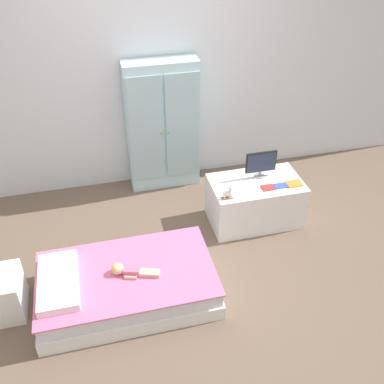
# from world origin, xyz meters

# --- Properties ---
(ground_plane) EXTENTS (10.00, 10.00, 0.02)m
(ground_plane) POSITION_xyz_m (0.00, 0.00, -0.01)
(ground_plane) COLOR brown
(back_wall) EXTENTS (6.40, 0.05, 2.70)m
(back_wall) POSITION_xyz_m (0.00, 1.57, 1.35)
(back_wall) COLOR silver
(back_wall) RESTS_ON ground_plane
(bed) EXTENTS (1.45, 0.86, 0.28)m
(bed) POSITION_xyz_m (-0.56, -0.20, 0.14)
(bed) COLOR white
(bed) RESTS_ON ground_plane
(pillow) EXTENTS (0.31, 0.61, 0.07)m
(pillow) POSITION_xyz_m (-1.09, -0.20, 0.32)
(pillow) COLOR white
(pillow) RESTS_ON bed
(doll) EXTENTS (0.38, 0.19, 0.10)m
(doll) POSITION_xyz_m (-0.55, -0.21, 0.32)
(doll) COLOR #D6668E
(doll) RESTS_ON bed
(wardrobe) EXTENTS (0.76, 0.29, 1.43)m
(wardrobe) POSITION_xyz_m (0.07, 1.40, 0.72)
(wardrobe) COLOR silver
(wardrobe) RESTS_ON ground_plane
(tv_stand) EXTENTS (0.90, 0.53, 0.47)m
(tv_stand) POSITION_xyz_m (0.82, 0.52, 0.23)
(tv_stand) COLOR white
(tv_stand) RESTS_ON ground_plane
(tv_monitor) EXTENTS (0.31, 0.10, 0.27)m
(tv_monitor) POSITION_xyz_m (0.89, 0.61, 0.62)
(tv_monitor) COLOR #99999E
(tv_monitor) RESTS_ON tv_stand
(rocking_horse_toy) EXTENTS (0.11, 0.04, 0.13)m
(rocking_horse_toy) POSITION_xyz_m (0.47, 0.33, 0.53)
(rocking_horse_toy) COLOR #8E6642
(rocking_horse_toy) RESTS_ON tv_stand
(book_red) EXTENTS (0.12, 0.09, 0.01)m
(book_red) POSITION_xyz_m (0.89, 0.40, 0.47)
(book_red) COLOR #CC3838
(book_red) RESTS_ON tv_stand
(book_blue) EXTENTS (0.13, 0.08, 0.01)m
(book_blue) POSITION_xyz_m (1.02, 0.40, 0.47)
(book_blue) COLOR blue
(book_blue) RESTS_ON tv_stand
(book_orange) EXTENTS (0.15, 0.11, 0.01)m
(book_orange) POSITION_xyz_m (1.16, 0.40, 0.47)
(book_orange) COLOR orange
(book_orange) RESTS_ON tv_stand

